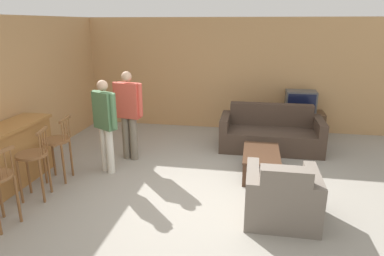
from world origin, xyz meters
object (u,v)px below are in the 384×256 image
at_px(bar_chair_mid, 33,160).
at_px(bar_chair_far, 57,145).
at_px(tv, 301,101).
at_px(tv_unit, 298,124).
at_px(coffee_table, 261,156).
at_px(person_by_counter, 105,122).
at_px(person_by_window, 128,111).
at_px(armchair_near, 281,198).
at_px(couch_far, 270,134).

relative_size(bar_chair_mid, bar_chair_far, 1.00).
bearing_deg(tv, tv_unit, 90.00).
bearing_deg(coffee_table, person_by_counter, -172.93).
height_order(coffee_table, person_by_window, person_by_window).
bearing_deg(armchair_near, bar_chair_mid, -179.47).
relative_size(armchair_near, coffee_table, 0.88).
xyz_separation_m(armchair_near, tv, (0.62, 3.62, 0.50)).
bearing_deg(couch_far, armchair_near, -89.26).
distance_m(tv_unit, person_by_window, 3.88).
height_order(tv_unit, person_by_counter, person_by_counter).
relative_size(couch_far, person_by_window, 1.21).
distance_m(bar_chair_mid, tv_unit, 5.50).
xyz_separation_m(tv, person_by_counter, (-3.45, -2.59, 0.09)).
distance_m(couch_far, person_by_counter, 3.31).
relative_size(couch_far, tv, 3.08).
distance_m(person_by_window, person_by_counter, 0.65).
relative_size(bar_chair_mid, person_by_window, 0.63).
relative_size(bar_chair_far, person_by_counter, 0.66).
bearing_deg(person_by_counter, bar_chair_far, -145.45).
relative_size(bar_chair_far, coffee_table, 1.00).
xyz_separation_m(armchair_near, person_by_counter, (-2.83, 1.03, 0.59)).
bearing_deg(couch_far, tv_unit, 54.81).
relative_size(coffee_table, tv, 1.61).
xyz_separation_m(tv_unit, person_by_counter, (-3.45, -2.60, 0.61)).
xyz_separation_m(bar_chair_mid, person_by_counter, (0.64, 1.06, 0.30)).
xyz_separation_m(bar_chair_mid, person_by_window, (0.82, 1.69, 0.33)).
height_order(tv, person_by_window, person_by_window).
bearing_deg(couch_far, tv, 54.72).
distance_m(bar_chair_mid, armchair_near, 3.49).
xyz_separation_m(bar_chair_mid, couch_far, (3.44, 2.73, -0.30)).
bearing_deg(armchair_near, person_by_counter, 159.99).
height_order(couch_far, armchair_near, couch_far).
bearing_deg(bar_chair_far, couch_far, 31.51).
distance_m(bar_chair_mid, coffee_table, 3.53).
relative_size(bar_chair_mid, couch_far, 0.52).
height_order(coffee_table, person_by_counter, person_by_counter).
xyz_separation_m(armchair_near, coffee_table, (-0.24, 1.35, 0.04)).
xyz_separation_m(couch_far, tv_unit, (0.66, 0.93, -0.02)).
bearing_deg(coffee_table, bar_chair_mid, -156.83).
bearing_deg(tv_unit, tv, -90.00).
bearing_deg(person_by_counter, tv_unit, 36.93).
bearing_deg(person_by_window, bar_chair_far, -127.53).
xyz_separation_m(person_by_window, person_by_counter, (-0.18, -0.63, -0.03)).
bearing_deg(bar_chair_far, tv, 36.54).
xyz_separation_m(tv_unit, tv, (0.00, -0.00, 0.52)).
relative_size(tv, person_by_counter, 0.41).
bearing_deg(person_by_window, bar_chair_mid, -115.92).
xyz_separation_m(bar_chair_mid, armchair_near, (3.48, 0.03, -0.29)).
height_order(bar_chair_far, person_by_window, person_by_window).
height_order(bar_chair_mid, tv, bar_chair_mid).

